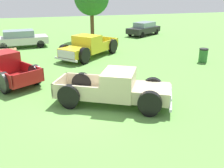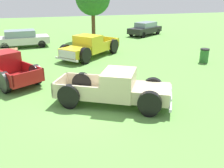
{
  "view_description": "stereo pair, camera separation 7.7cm",
  "coord_description": "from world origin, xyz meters",
  "px_view_note": "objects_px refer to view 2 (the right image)",
  "views": [
    {
      "loc": [
        -2.07,
        -9.49,
        4.53
      ],
      "look_at": [
        0.81,
        -0.08,
        0.9
      ],
      "focal_mm": 40.47,
      "sensor_mm": 36.0,
      "label": 1
    },
    {
      "loc": [
        -2.0,
        -9.51,
        4.53
      ],
      "look_at": [
        0.81,
        -0.08,
        0.9
      ],
      "focal_mm": 40.47,
      "sensor_mm": 36.0,
      "label": 2
    }
  ],
  "objects_px": {
    "pickup_truck_behind_right": "(88,47)",
    "trash_can": "(204,55)",
    "sedan_distant_a": "(22,38)",
    "pickup_truck_behind_left": "(2,67)",
    "sedan_distant_b": "(145,28)",
    "picnic_table": "(4,54)",
    "pickup_truck_foreground": "(120,89)"
  },
  "relations": [
    {
      "from": "pickup_truck_behind_left",
      "to": "sedan_distant_b",
      "type": "distance_m",
      "value": 17.5
    },
    {
      "from": "pickup_truck_behind_right",
      "to": "sedan_distant_b",
      "type": "distance_m",
      "value": 11.23
    },
    {
      "from": "pickup_truck_foreground",
      "to": "sedan_distant_b",
      "type": "height_order",
      "value": "pickup_truck_foreground"
    },
    {
      "from": "trash_can",
      "to": "pickup_truck_foreground",
      "type": "bearing_deg",
      "value": -147.52
    },
    {
      "from": "sedan_distant_b",
      "to": "trash_can",
      "type": "bearing_deg",
      "value": -93.57
    },
    {
      "from": "pickup_truck_foreground",
      "to": "pickup_truck_behind_left",
      "type": "relative_size",
      "value": 0.98
    },
    {
      "from": "pickup_truck_behind_left",
      "to": "sedan_distant_a",
      "type": "height_order",
      "value": "pickup_truck_behind_left"
    },
    {
      "from": "pickup_truck_behind_right",
      "to": "trash_can",
      "type": "relative_size",
      "value": 5.42
    },
    {
      "from": "pickup_truck_behind_right",
      "to": "sedan_distant_a",
      "type": "distance_m",
      "value": 6.97
    },
    {
      "from": "pickup_truck_behind_right",
      "to": "sedan_distant_a",
      "type": "relative_size",
      "value": 1.15
    },
    {
      "from": "pickup_truck_behind_left",
      "to": "picnic_table",
      "type": "relative_size",
      "value": 2.73
    },
    {
      "from": "picnic_table",
      "to": "trash_can",
      "type": "bearing_deg",
      "value": -18.37
    },
    {
      "from": "sedan_distant_b",
      "to": "sedan_distant_a",
      "type": "bearing_deg",
      "value": -167.68
    },
    {
      "from": "pickup_truck_behind_left",
      "to": "trash_can",
      "type": "xyz_separation_m",
      "value": [
        12.6,
        -0.11,
        -0.24
      ]
    },
    {
      "from": "pickup_truck_behind_right",
      "to": "trash_can",
      "type": "bearing_deg",
      "value": -25.96
    },
    {
      "from": "pickup_truck_foreground",
      "to": "pickup_truck_behind_right",
      "type": "bearing_deg",
      "value": 87.94
    },
    {
      "from": "pickup_truck_behind_left",
      "to": "pickup_truck_behind_right",
      "type": "xyz_separation_m",
      "value": [
        5.37,
        3.41,
        0.04
      ]
    },
    {
      "from": "picnic_table",
      "to": "sedan_distant_b",
      "type": "bearing_deg",
      "value": 27.84
    },
    {
      "from": "pickup_truck_foreground",
      "to": "sedan_distant_a",
      "type": "distance_m",
      "value": 14.19
    },
    {
      "from": "sedan_distant_b",
      "to": "pickup_truck_behind_right",
      "type": "bearing_deg",
      "value": -135.0
    },
    {
      "from": "pickup_truck_behind_left",
      "to": "sedan_distant_b",
      "type": "height_order",
      "value": "pickup_truck_behind_left"
    },
    {
      "from": "trash_can",
      "to": "sedan_distant_a",
      "type": "bearing_deg",
      "value": 143.7
    },
    {
      "from": "pickup_truck_behind_left",
      "to": "pickup_truck_behind_right",
      "type": "height_order",
      "value": "pickup_truck_behind_right"
    },
    {
      "from": "pickup_truck_behind_left",
      "to": "trash_can",
      "type": "relative_size",
      "value": 5.41
    },
    {
      "from": "sedan_distant_b",
      "to": "trash_can",
      "type": "distance_m",
      "value": 11.49
    },
    {
      "from": "pickup_truck_foreground",
      "to": "pickup_truck_behind_right",
      "type": "xyz_separation_m",
      "value": [
        0.3,
        8.31,
        0.06
      ]
    },
    {
      "from": "pickup_truck_behind_right",
      "to": "trash_can",
      "type": "xyz_separation_m",
      "value": [
        7.23,
        -3.52,
        -0.28
      ]
    },
    {
      "from": "sedan_distant_a",
      "to": "sedan_distant_b",
      "type": "bearing_deg",
      "value": 12.32
    },
    {
      "from": "pickup_truck_foreground",
      "to": "trash_can",
      "type": "xyz_separation_m",
      "value": [
        7.53,
        4.79,
        -0.23
      ]
    },
    {
      "from": "pickup_truck_behind_right",
      "to": "pickup_truck_behind_left",
      "type": "bearing_deg",
      "value": -147.58
    },
    {
      "from": "sedan_distant_b",
      "to": "picnic_table",
      "type": "relative_size",
      "value": 2.36
    },
    {
      "from": "pickup_truck_behind_left",
      "to": "pickup_truck_foreground",
      "type": "bearing_deg",
      "value": -43.99
    }
  ]
}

